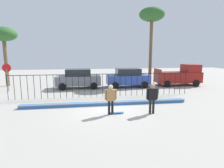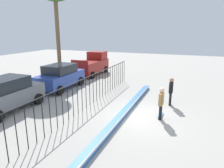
{
  "view_description": "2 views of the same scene",
  "coord_description": "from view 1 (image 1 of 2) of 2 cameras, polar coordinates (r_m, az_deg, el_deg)",
  "views": [
    {
      "loc": [
        -1.41,
        -10.77,
        3.39
      ],
      "look_at": [
        0.55,
        2.02,
        1.22
      ],
      "focal_mm": 29.24,
      "sensor_mm": 36.0,
      "label": 1
    },
    {
      "loc": [
        -10.06,
        -2.33,
        4.47
      ],
      "look_at": [
        0.9,
        2.04,
        1.37
      ],
      "focal_mm": 33.08,
      "sensor_mm": 36.0,
      "label": 2
    }
  ],
  "objects": [
    {
      "name": "ground_plane",
      "position": [
        11.37,
        -1.2,
        -7.83
      ],
      "size": [
        60.0,
        60.0,
        0.0
      ],
      "primitive_type": "plane",
      "color": "#ADA89E"
    },
    {
      "name": "stop_sign",
      "position": [
        18.93,
        -29.98,
        2.85
      ],
      "size": [
        0.76,
        0.07,
        2.5
      ],
      "color": "slate",
      "rests_on": "ground"
    },
    {
      "name": "pickup_truck",
      "position": [
        20.9,
        20.41,
        2.44
      ],
      "size": [
        4.7,
        2.12,
        2.24
      ],
      "rotation": [
        0.0,
        0.0,
        -0.07
      ],
      "color": "maroon",
      "rests_on": "ground"
    },
    {
      "name": "palm_tree_tall",
      "position": [
        22.0,
        12.33,
        19.75
      ],
      "size": [
        2.81,
        2.81,
        8.44
      ],
      "color": "brown",
      "rests_on": "ground"
    },
    {
      "name": "parked_car_blue",
      "position": [
        18.64,
        4.99,
        2.01
      ],
      "size": [
        4.3,
        2.12,
        1.9
      ],
      "rotation": [
        0.0,
        0.0,
        0.0
      ],
      "color": "#2D479E",
      "rests_on": "ground"
    },
    {
      "name": "perimeter_fence",
      "position": [
        14.32,
        -2.94,
        0.39
      ],
      "size": [
        14.04,
        0.04,
        1.83
      ],
      "color": "black",
      "rests_on": "ground"
    },
    {
      "name": "skateboarder",
      "position": [
        10.16,
        -0.41,
        -4.01
      ],
      "size": [
        0.68,
        0.26,
        1.69
      ],
      "rotation": [
        0.0,
        0.0,
        -0.13
      ],
      "color": "black",
      "rests_on": "ground"
    },
    {
      "name": "skateboard",
      "position": [
        10.5,
        1.47,
        -8.98
      ],
      "size": [
        0.8,
        0.2,
        0.07
      ],
      "rotation": [
        0.0,
        0.0,
        0.33
      ],
      "color": "#26598C",
      "rests_on": "ground"
    },
    {
      "name": "palm_tree_short",
      "position": [
        22.03,
        -30.8,
        12.83
      ],
      "size": [
        2.62,
        2.62,
        6.06
      ],
      "color": "brown",
      "rests_on": "ground"
    },
    {
      "name": "parked_car_gray",
      "position": [
        18.26,
        -10.47,
        1.73
      ],
      "size": [
        4.3,
        2.12,
        1.9
      ],
      "rotation": [
        0.0,
        0.0,
        0.0
      ],
      "color": "slate",
      "rests_on": "ground"
    },
    {
      "name": "camera_operator",
      "position": [
        10.53,
        12.44,
        -3.72
      ],
      "size": [
        0.69,
        0.26,
        1.7
      ],
      "rotation": [
        0.0,
        0.0,
        2.43
      ],
      "color": "black",
      "rests_on": "ground"
    },
    {
      "name": "bowl_coping_ledge",
      "position": [
        12.21,
        -1.76,
        -6.03
      ],
      "size": [
        11.0,
        0.4,
        0.27
      ],
      "color": "#2D6BB7",
      "rests_on": "ground"
    }
  ]
}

